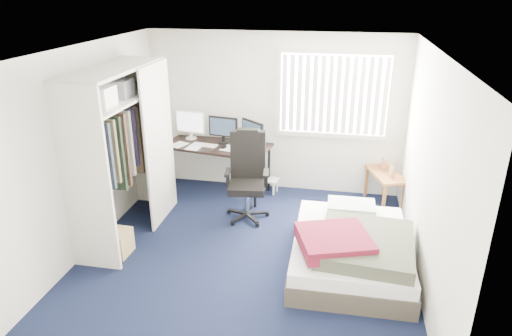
{
  "coord_description": "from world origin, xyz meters",
  "views": [
    {
      "loc": [
        1.03,
        -4.78,
        3.15
      ],
      "look_at": [
        0.03,
        0.4,
        1.01
      ],
      "focal_mm": 32.0,
      "sensor_mm": 36.0,
      "label": 1
    }
  ],
  "objects": [
    {
      "name": "bed",
      "position": [
        1.26,
        -0.06,
        0.26
      ],
      "size": [
        1.4,
        1.82,
        0.6
      ],
      "color": "#3C352B",
      "rests_on": "ground"
    },
    {
      "name": "pine_box",
      "position": [
        -1.65,
        -0.29,
        0.16
      ],
      "size": [
        0.43,
        0.33,
        0.32
      ],
      "primitive_type": "cube",
      "rotation": [
        0.0,
        0.0,
        -0.04
      ],
      "color": "tan",
      "rests_on": "ground"
    },
    {
      "name": "desk",
      "position": [
        -0.84,
        1.75,
        0.82
      ],
      "size": [
        1.73,
        1.01,
        1.26
      ],
      "color": "black",
      "rests_on": "ground"
    },
    {
      "name": "footstool",
      "position": [
        -0.03,
        1.85,
        0.18
      ],
      "size": [
        0.34,
        0.29,
        0.24
      ],
      "color": "white",
      "rests_on": "ground"
    },
    {
      "name": "ground",
      "position": [
        0.0,
        0.0,
        0.0
      ],
      "size": [
        4.2,
        4.2,
        0.0
      ],
      "primitive_type": "plane",
      "color": "black",
      "rests_on": "ground"
    },
    {
      "name": "window_assembly",
      "position": [
        0.9,
        2.04,
        1.6
      ],
      "size": [
        1.72,
        0.09,
        1.32
      ],
      "color": "white",
      "rests_on": "ground"
    },
    {
      "name": "office_chair",
      "position": [
        -0.21,
        1.01,
        0.49
      ],
      "size": [
        0.67,
        0.67,
        1.27
      ],
      "color": "black",
      "rests_on": "ground"
    },
    {
      "name": "closet",
      "position": [
        -1.67,
        0.27,
        1.35
      ],
      "size": [
        0.64,
        1.84,
        2.22
      ],
      "color": "beige",
      "rests_on": "ground"
    },
    {
      "name": "room_shell",
      "position": [
        0.0,
        0.0,
        1.51
      ],
      "size": [
        4.2,
        4.2,
        4.2
      ],
      "color": "silver",
      "rests_on": "ground"
    },
    {
      "name": "nightstand",
      "position": [
        1.75,
        1.74,
        0.46
      ],
      "size": [
        0.61,
        0.84,
        0.7
      ],
      "color": "brown",
      "rests_on": "ground"
    }
  ]
}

